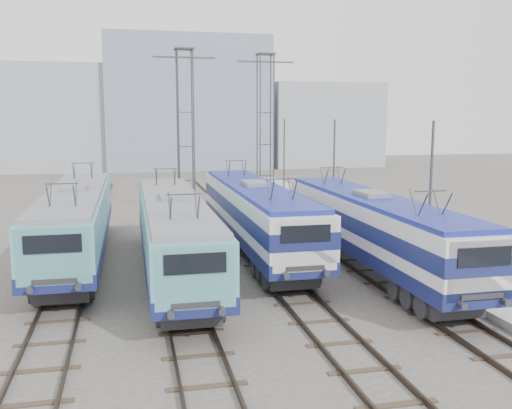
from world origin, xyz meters
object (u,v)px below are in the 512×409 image
object	(u,v)px
catenary_tower_east	(265,124)
mast_mid	(334,175)
locomotive_far_left	(76,219)
catenary_tower_west	(186,124)
locomotive_far_right	(372,225)
locomotive_center_left	(174,230)
mast_front	(430,202)
locomotive_center_right	(255,211)
safety_cone	(441,276)
mast_rear	(284,161)

from	to	relation	value
catenary_tower_east	mast_mid	world-z (taller)	catenary_tower_east
locomotive_far_left	catenary_tower_west	size ratio (longest dim) A/B	1.48
locomotive_far_right	locomotive_center_left	bearing A→B (deg)	173.13
locomotive_center_left	mast_front	world-z (taller)	mast_front
locomotive_far_left	locomotive_far_right	world-z (taller)	locomotive_far_left
locomotive_far_left	locomotive_center_left	bearing A→B (deg)	-39.19
locomotive_center_right	locomotive_far_right	bearing A→B (deg)	-45.61
safety_cone	locomotive_center_right	bearing A→B (deg)	128.98
locomotive_far_right	catenary_tower_east	bearing A→B (deg)	90.71
locomotive_center_right	mast_front	size ratio (longest dim) A/B	2.54
locomotive_center_right	safety_cone	size ratio (longest dim) A/B	33.34
mast_rear	locomotive_far_left	bearing A→B (deg)	-131.34
locomotive_far_left	catenary_tower_east	xyz separation A→B (m)	(13.25, 15.45, 4.43)
locomotive_far_left	locomotive_far_right	distance (m)	14.31
locomotive_center_left	mast_mid	bearing A→B (deg)	40.04
locomotive_far_left	mast_mid	bearing A→B (deg)	19.54
locomotive_center_left	catenary_tower_west	bearing A→B (deg)	82.51
locomotive_center_right	catenary_tower_east	bearing A→B (deg)	74.76
catenary_tower_west	catenary_tower_east	xyz separation A→B (m)	(6.50, 2.00, 0.00)
mast_front	locomotive_center_left	bearing A→B (deg)	165.12
locomotive_far_right	mast_rear	distance (m)	22.31
mast_mid	locomotive_far_right	bearing A→B (deg)	-100.28
locomotive_far_left	catenary_tower_west	xyz separation A→B (m)	(6.75, 13.45, 4.43)
mast_mid	mast_rear	world-z (taller)	same
mast_rear	locomotive_far_right	bearing A→B (deg)	-94.76
catenary_tower_west	locomotive_far_right	bearing A→B (deg)	-69.65
locomotive_center_right	mast_mid	distance (m)	8.56
mast_rear	mast_mid	bearing A→B (deg)	-90.00
mast_mid	safety_cone	size ratio (longest dim) A/B	13.14
locomotive_far_right	catenary_tower_west	xyz separation A→B (m)	(-6.75, 18.20, 4.41)
catenary_tower_east	locomotive_far_right	bearing A→B (deg)	-89.29
locomotive_far_left	mast_front	xyz separation A→B (m)	(15.35, -6.55, 1.29)
locomotive_far_right	locomotive_far_left	bearing A→B (deg)	160.60
locomotive_far_left	safety_cone	size ratio (longest dim) A/B	33.27
mast_front	mast_mid	distance (m)	12.00
mast_front	safety_cone	world-z (taller)	mast_front
safety_cone	locomotive_far_right	bearing A→B (deg)	119.24
locomotive_far_right	catenary_tower_west	distance (m)	19.91
locomotive_far_left	mast_rear	xyz separation A→B (m)	(15.35, 17.45, 1.29)
catenary_tower_west	catenary_tower_east	size ratio (longest dim) A/B	1.00
mast_mid	catenary_tower_west	bearing A→B (deg)	137.07
catenary_tower_east	mast_mid	distance (m)	10.69
catenary_tower_west	mast_mid	size ratio (longest dim) A/B	1.71
safety_cone	mast_rear	bearing A→B (deg)	89.77
mast_mid	mast_rear	size ratio (longest dim) A/B	1.00
mast_front	mast_rear	world-z (taller)	same
catenary_tower_east	safety_cone	xyz separation A→B (m)	(2.00, -23.33, -6.08)
locomotive_center_left	mast_rear	world-z (taller)	mast_rear
locomotive_far_right	mast_rear	bearing A→B (deg)	85.24
locomotive_center_left	mast_rear	xyz separation A→B (m)	(10.85, 21.12, 1.33)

